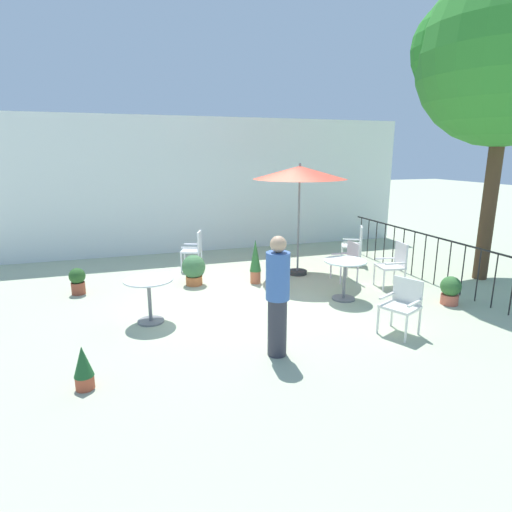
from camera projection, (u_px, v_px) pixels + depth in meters
The scene contains 18 objects.
ground_plane at pixel (254, 298), 8.00m from camera, with size 60.00×60.00×0.00m, color #ACB595.
villa_facade at pixel (206, 185), 11.60m from camera, with size 11.83×0.30×3.65m, color white.
terrace_railing at pixel (425, 249), 9.00m from camera, with size 0.03×5.47×1.01m.
shade_tree at pixel (510, 55), 8.21m from camera, with size 3.70×3.53×6.34m.
patio_umbrella_0 at pixel (300, 174), 9.04m from camera, with size 2.05×2.05×2.49m.
cafe_table_0 at pixel (345, 272), 7.80m from camera, with size 0.79×0.79×0.76m.
cafe_table_1 at pixel (149, 292), 6.73m from camera, with size 0.78×0.78×0.74m.
patio_chair_0 at pixel (195, 248), 9.78m from camera, with size 0.56×0.55×0.93m.
patio_chair_1 at pixel (355, 243), 10.32m from camera, with size 0.63×0.62×0.95m.
patio_chair_2 at pixel (403, 302), 6.34m from camera, with size 0.62×0.64×0.85m.
patio_chair_3 at pixel (394, 262), 8.53m from camera, with size 0.55×0.54×0.93m.
patio_chair_4 at pixel (348, 258), 9.00m from camera, with size 0.45×0.51×0.84m.
potted_plant_0 at pixel (194, 269), 8.71m from camera, with size 0.49×0.49×0.64m.
potted_plant_1 at pixel (450, 290), 7.61m from camera, with size 0.37×0.37×0.53m.
potted_plant_2 at pixel (255, 261), 8.80m from camera, with size 0.24×0.24×0.94m.
potted_plant_3 at pixel (83, 367), 4.86m from camera, with size 0.23×0.23×0.54m.
potted_plant_4 at pixel (78, 280), 8.15m from camera, with size 0.31×0.31×0.53m.
standing_person at pixel (278, 295), 5.55m from camera, with size 0.44×0.44×1.67m.
Camera 1 is at (-2.29, -7.22, 2.70)m, focal length 29.26 mm.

